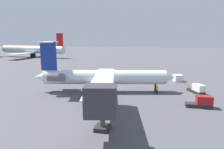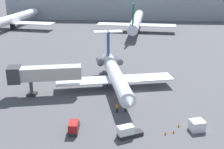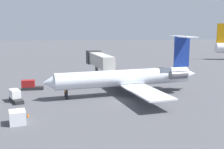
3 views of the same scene
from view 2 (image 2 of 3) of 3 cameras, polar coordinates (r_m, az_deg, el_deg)
The scene contains 13 objects.
ground_plane at distance 61.75m, azimuth 4.43°, elevation -3.22°, with size 400.00×400.00×0.10m, color #4C4C51.
regional_jet at distance 61.80m, azimuth 0.64°, elevation 0.03°, with size 25.39×28.82×10.28m.
jet_bridge at distance 59.69m, azimuth -13.94°, elevation 0.12°, with size 14.64×5.55×6.25m.
ground_crew_marshaller at distance 52.31m, azimuth 1.00°, elevation -6.61°, with size 0.46×0.38×1.69m.
baggage_tug_lead at distance 46.90m, azimuth -7.51°, elevation -10.22°, with size 1.58×4.06×1.90m.
baggage_tug_trailing at distance 45.35m, azimuth 3.07°, elevation -11.21°, with size 4.21×3.02×1.90m.
cargo_container_uld at distance 48.91m, azimuth 16.37°, elevation -9.56°, with size 2.62×2.46×1.68m.
traffic_cone_near at distance 47.44m, azimuth 12.00°, elevation -10.93°, with size 0.36×0.36×0.55m.
traffic_cone_mid at distance 46.80m, azimuth 10.45°, elevation -11.28°, with size 0.36×0.36×0.55m.
traffic_cone_far at distance 49.30m, azimuth 12.97°, elevation -9.73°, with size 0.36×0.36×0.55m.
terminal_building at distance 154.70m, azimuth 3.74°, elevation 13.70°, with size 123.82×20.99×13.88m.
parked_airliner_west_end at distance 130.87m, azimuth -19.13°, elevation 10.20°, with size 36.70×43.18×13.03m.
parked_airliner_west_mid at distance 118.69m, azimuth 4.77°, elevation 10.34°, with size 32.01×37.78×13.20m.
Camera 2 is at (-1.83, -56.63, 24.48)m, focal length 46.56 mm.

